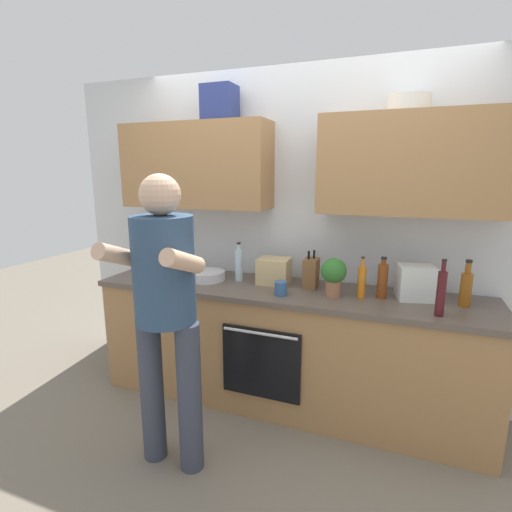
# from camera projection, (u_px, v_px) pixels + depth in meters

# --- Properties ---
(ground_plane) EXTENTS (12.00, 12.00, 0.00)m
(ground_plane) POSITION_uv_depth(u_px,v_px,m) (283.00, 400.00, 2.98)
(ground_plane) COLOR #756B5B
(back_wall_unit) EXTENTS (4.00, 0.38, 2.50)m
(back_wall_unit) POSITION_uv_depth(u_px,v_px,m) (296.00, 203.00, 2.91)
(back_wall_unit) COLOR silver
(back_wall_unit) RESTS_ON ground
(counter) EXTENTS (2.84, 0.67, 0.90)m
(counter) POSITION_uv_depth(u_px,v_px,m) (284.00, 346.00, 2.89)
(counter) COLOR #A37547
(counter) RESTS_ON ground
(person_standing) EXTENTS (0.49, 0.45, 1.72)m
(person_standing) POSITION_uv_depth(u_px,v_px,m) (165.00, 302.00, 2.14)
(person_standing) COLOR #383D4C
(person_standing) RESTS_ON ground
(bottle_vinegar) EXTENTS (0.07, 0.07, 0.28)m
(bottle_vinegar) POSITION_uv_depth(u_px,v_px,m) (382.00, 280.00, 2.57)
(bottle_vinegar) COLOR brown
(bottle_vinegar) RESTS_ON counter
(bottle_wine) EXTENTS (0.05, 0.05, 0.34)m
(bottle_wine) POSITION_uv_depth(u_px,v_px,m) (441.00, 292.00, 2.24)
(bottle_wine) COLOR #471419
(bottle_wine) RESTS_ON counter
(bottle_water) EXTENTS (0.06, 0.06, 0.30)m
(bottle_water) POSITION_uv_depth(u_px,v_px,m) (239.00, 264.00, 2.98)
(bottle_water) COLOR silver
(bottle_water) RESTS_ON counter
(bottle_juice) EXTENTS (0.05, 0.05, 0.28)m
(bottle_juice) POSITION_uv_depth(u_px,v_px,m) (362.00, 281.00, 2.58)
(bottle_juice) COLOR orange
(bottle_juice) RESTS_ON counter
(bottle_syrup) EXTENTS (0.07, 0.07, 0.30)m
(bottle_syrup) POSITION_uv_depth(u_px,v_px,m) (466.00, 288.00, 2.41)
(bottle_syrup) COLOR #8C4C14
(bottle_syrup) RESTS_ON counter
(cup_stoneware) EXTENTS (0.08, 0.08, 0.10)m
(cup_stoneware) POSITION_uv_depth(u_px,v_px,m) (181.00, 269.00, 3.14)
(cup_stoneware) COLOR slate
(cup_stoneware) RESTS_ON counter
(cup_coffee) EXTENTS (0.09, 0.09, 0.08)m
(cup_coffee) POSITION_uv_depth(u_px,v_px,m) (171.00, 266.00, 3.31)
(cup_coffee) COLOR white
(cup_coffee) RESTS_ON counter
(cup_tea) EXTENTS (0.09, 0.09, 0.10)m
(cup_tea) POSITION_uv_depth(u_px,v_px,m) (281.00, 288.00, 2.64)
(cup_tea) COLOR #33598C
(cup_tea) RESTS_ON counter
(mixing_bowl) EXTENTS (0.28, 0.28, 0.07)m
(mixing_bowl) POSITION_uv_depth(u_px,v_px,m) (207.00, 276.00, 3.01)
(mixing_bowl) COLOR silver
(mixing_bowl) RESTS_ON counter
(knife_block) EXTENTS (0.10, 0.14, 0.27)m
(knife_block) POSITION_uv_depth(u_px,v_px,m) (311.00, 273.00, 2.81)
(knife_block) COLOR brown
(knife_block) RESTS_ON counter
(potted_herb) EXTENTS (0.17, 0.17, 0.27)m
(potted_herb) POSITION_uv_depth(u_px,v_px,m) (334.00, 274.00, 2.60)
(potted_herb) COLOR #9E6647
(potted_herb) RESTS_ON counter
(grocery_bag_bread) EXTENTS (0.24, 0.21, 0.19)m
(grocery_bag_bread) POSITION_uv_depth(u_px,v_px,m) (274.00, 271.00, 2.91)
(grocery_bag_bread) COLOR tan
(grocery_bag_bread) RESTS_ON counter
(grocery_bag_produce) EXTENTS (0.27, 0.24, 0.22)m
(grocery_bag_produce) POSITION_uv_depth(u_px,v_px,m) (416.00, 282.00, 2.55)
(grocery_bag_produce) COLOR silver
(grocery_bag_produce) RESTS_ON counter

